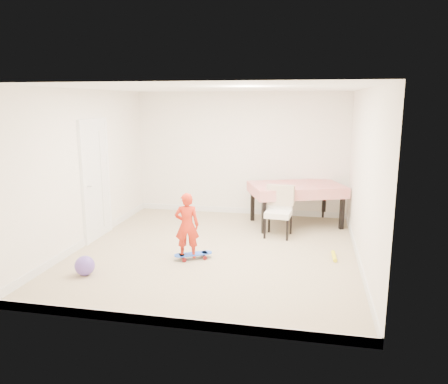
% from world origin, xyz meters
% --- Properties ---
extents(ground, '(5.00, 5.00, 0.00)m').
position_xyz_m(ground, '(0.00, 0.00, 0.00)').
color(ground, tan).
rests_on(ground, ground).
extents(ceiling, '(4.50, 5.00, 0.04)m').
position_xyz_m(ceiling, '(0.00, 0.00, 2.58)').
color(ceiling, white).
rests_on(ceiling, wall_back).
extents(wall_back, '(4.50, 0.04, 2.60)m').
position_xyz_m(wall_back, '(0.00, 2.48, 1.30)').
color(wall_back, white).
rests_on(wall_back, ground).
extents(wall_front, '(4.50, 0.04, 2.60)m').
position_xyz_m(wall_front, '(0.00, -2.48, 1.30)').
color(wall_front, white).
rests_on(wall_front, ground).
extents(wall_left, '(0.04, 5.00, 2.60)m').
position_xyz_m(wall_left, '(-2.23, 0.00, 1.30)').
color(wall_left, white).
rests_on(wall_left, ground).
extents(wall_right, '(0.04, 5.00, 2.60)m').
position_xyz_m(wall_right, '(2.23, 0.00, 1.30)').
color(wall_right, white).
rests_on(wall_right, ground).
extents(door, '(0.11, 0.94, 2.11)m').
position_xyz_m(door, '(-2.22, 0.30, 1.02)').
color(door, white).
rests_on(door, ground).
extents(baseboard_back, '(4.50, 0.02, 0.12)m').
position_xyz_m(baseboard_back, '(0.00, 2.49, 0.06)').
color(baseboard_back, white).
rests_on(baseboard_back, ground).
extents(baseboard_front, '(4.50, 0.02, 0.12)m').
position_xyz_m(baseboard_front, '(0.00, -2.49, 0.06)').
color(baseboard_front, white).
rests_on(baseboard_front, ground).
extents(baseboard_left, '(0.02, 5.00, 0.12)m').
position_xyz_m(baseboard_left, '(-2.24, 0.00, 0.06)').
color(baseboard_left, white).
rests_on(baseboard_left, ground).
extents(baseboard_right, '(0.02, 5.00, 0.12)m').
position_xyz_m(baseboard_right, '(2.24, 0.00, 0.06)').
color(baseboard_right, white).
rests_on(baseboard_right, ground).
extents(dining_table, '(2.01, 1.64, 0.82)m').
position_xyz_m(dining_table, '(1.21, 1.82, 0.41)').
color(dining_table, red).
rests_on(dining_table, ground).
extents(dining_chair, '(0.56, 0.63, 0.91)m').
position_xyz_m(dining_chair, '(0.94, 0.99, 0.46)').
color(dining_chair, silver).
rests_on(dining_chair, ground).
extents(skateboard, '(0.63, 0.48, 0.09)m').
position_xyz_m(skateboard, '(-0.26, -0.43, 0.04)').
color(skateboard, blue).
rests_on(skateboard, ground).
extents(child, '(0.42, 0.32, 1.02)m').
position_xyz_m(child, '(-0.34, -0.46, 0.51)').
color(child, red).
rests_on(child, ground).
extents(balloon, '(0.28, 0.28, 0.28)m').
position_xyz_m(balloon, '(-1.59, -1.35, 0.14)').
color(balloon, '#6649B0').
rests_on(balloon, ground).
extents(foam_toy, '(0.08, 0.40, 0.06)m').
position_xyz_m(foam_toy, '(1.89, 0.04, 0.03)').
color(foam_toy, '#FFF61A').
rests_on(foam_toy, ground).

